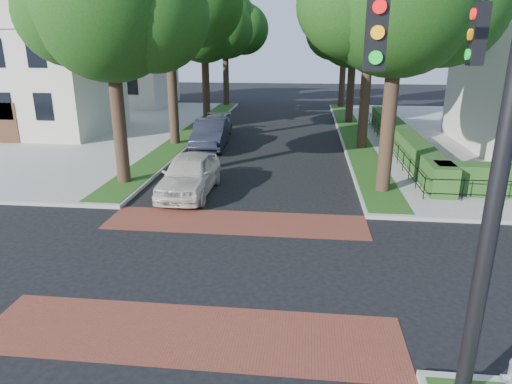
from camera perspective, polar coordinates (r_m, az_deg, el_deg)
ground at (r=12.95m, az=-4.68°, el=-9.09°), size 120.00×120.00×0.00m
sidewalk_nw at (r=37.77m, az=-29.28°, el=6.99°), size 30.00×30.00×0.15m
crosswalk_far at (r=15.81m, az=-2.51°, el=-3.80°), size 9.00×2.20×0.01m
crosswalk_near at (r=10.28m, az=-8.17°, el=-17.17°), size 9.00×2.20×0.01m
grass_strip_ne at (r=31.08m, az=12.03°, el=7.12°), size 1.60×29.80×0.02m
grass_strip_nw at (r=31.87m, az=-7.84°, el=7.62°), size 1.60×29.80×0.02m
tree_right_mid at (r=26.82m, az=14.48°, el=22.09°), size 8.25×7.09×11.22m
tree_right_far at (r=35.67m, az=12.33°, el=19.39°), size 7.25×6.23×9.74m
tree_right_back at (r=44.65m, az=11.22°, el=19.61°), size 7.50×6.45×10.20m
tree_left_near at (r=20.09m, az=-17.44°, el=21.26°), size 7.50×6.45×10.20m
tree_left_far at (r=36.34m, az=-6.30°, el=19.99°), size 7.00×6.02×9.86m
tree_left_back at (r=45.20m, az=-3.71°, el=20.06°), size 7.75×6.66×10.44m
hedge_main_road at (r=27.33m, az=17.71°, el=6.43°), size 1.00×18.00×1.20m
fence_main_road at (r=27.21m, az=16.02°, el=6.21°), size 0.06×18.00×0.90m
house_left_near at (r=34.27m, az=-25.90°, el=14.99°), size 10.00×9.00×10.14m
house_left_far at (r=46.80m, az=-16.72°, el=16.40°), size 10.00×9.00×10.14m
traffic_signal at (r=7.44m, az=26.77°, el=6.84°), size 2.17×2.00×8.00m
parked_car_front at (r=18.78m, az=-8.32°, el=2.24°), size 1.96×4.82×1.64m
parked_car_middle at (r=26.95m, az=-5.73°, el=7.22°), size 2.11×5.15×1.66m
parked_car_rear at (r=30.01m, az=-5.17°, el=8.09°), size 2.19×4.84×1.38m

